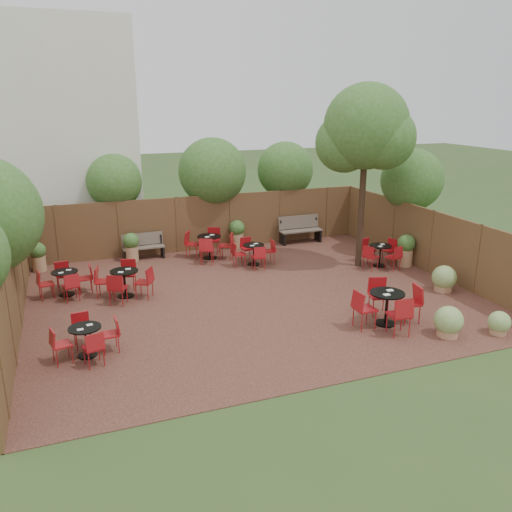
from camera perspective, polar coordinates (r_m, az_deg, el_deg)
name	(u,v)px	position (r m, az deg, el deg)	size (l,w,h in m)	color
ground	(252,296)	(14.59, -0.42, -4.42)	(80.00, 80.00, 0.00)	#354F23
courtyard_paving	(252,296)	(14.59, -0.42, -4.38)	(12.00, 10.00, 0.02)	#3E2119
fence_back	(205,223)	(18.86, -5.67, 3.66)	(12.00, 0.08, 2.00)	brown
fence_left	(15,289)	(13.54, -25.06, -3.32)	(0.08, 10.00, 2.00)	brown
fence_right	(431,242)	(17.18, 18.72, 1.50)	(0.08, 10.00, 2.00)	brown
neighbour_building	(63,136)	(20.80, -20.52, 12.31)	(5.00, 4.00, 8.00)	silver
overhang_foliage	(165,190)	(15.89, -9.95, 7.20)	(15.53, 10.38, 2.72)	#315C1D
courtyard_tree	(366,133)	(16.64, 12.03, 13.16)	(2.78, 2.68, 5.80)	black
park_bench_left	(143,246)	(18.20, -12.33, 1.12)	(1.43, 0.52, 0.87)	brown
park_bench_right	(300,229)	(19.86, 4.85, 3.01)	(1.65, 0.53, 1.02)	brown
bistro_tables	(230,275)	(14.92, -2.92, -2.08)	(11.22, 8.47, 0.96)	black
planters	(221,245)	(17.56, -3.90, 1.24)	(11.85, 4.52, 1.05)	#A17550
low_shrubs	(455,301)	(14.20, 21.06, -4.69)	(2.58, 3.37, 0.75)	#A17550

